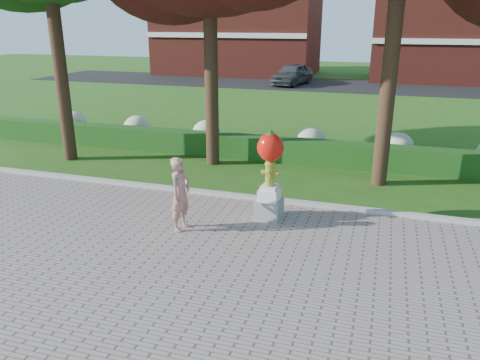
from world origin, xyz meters
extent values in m
plane|color=#285314|center=(0.00, 0.00, 0.00)|extent=(100.00, 100.00, 0.00)
cube|color=#ADADA5|center=(0.00, 3.00, 0.07)|extent=(40.00, 0.18, 0.15)
cube|color=#134514|center=(0.00, 7.00, 0.40)|extent=(24.00, 0.70, 0.80)
ellipsoid|color=#BEC395|center=(-9.00, 8.00, 0.55)|extent=(1.10, 1.10, 0.99)
ellipsoid|color=#BEC395|center=(-6.00, 8.00, 0.55)|extent=(1.10, 1.10, 0.99)
ellipsoid|color=#BEC395|center=(-3.00, 8.00, 0.55)|extent=(1.10, 1.10, 0.99)
ellipsoid|color=#BEC395|center=(1.00, 8.00, 0.55)|extent=(1.10, 1.10, 0.99)
ellipsoid|color=#BEC395|center=(4.00, 8.00, 0.55)|extent=(1.10, 1.10, 0.99)
cube|color=black|center=(0.00, 28.00, 0.01)|extent=(50.00, 8.00, 0.02)
cube|color=maroon|center=(-10.00, 34.00, 3.50)|extent=(14.00, 8.00, 7.00)
cube|color=maroon|center=(8.00, 34.00, 3.20)|extent=(12.00, 8.00, 6.40)
cylinder|color=black|center=(-7.00, 5.00, 3.36)|extent=(0.44, 0.44, 6.72)
cylinder|color=black|center=(-2.00, 6.00, 3.08)|extent=(0.44, 0.44, 6.16)
cylinder|color=black|center=(3.50, 5.50, 3.64)|extent=(0.44, 0.44, 7.28)
cube|color=gray|center=(1.00, 1.92, 0.28)|extent=(0.63, 0.63, 0.48)
cube|color=silver|center=(1.00, 1.92, 0.66)|extent=(0.51, 0.51, 0.27)
cube|color=silver|center=(1.00, 1.92, 0.84)|extent=(0.40, 0.40, 0.10)
cylinder|color=olive|center=(1.00, 1.92, 1.16)|extent=(0.21, 0.21, 0.54)
ellipsoid|color=olive|center=(1.00, 1.92, 1.42)|extent=(0.25, 0.25, 0.18)
cylinder|color=olive|center=(0.85, 1.92, 1.21)|extent=(0.12, 0.11, 0.11)
cylinder|color=olive|center=(1.15, 1.92, 1.21)|extent=(0.12, 0.11, 0.11)
cylinder|color=olive|center=(1.00, 1.77, 1.21)|extent=(0.12, 0.12, 0.12)
cylinder|color=olive|center=(1.00, 1.92, 1.50)|extent=(0.08, 0.08, 0.05)
ellipsoid|color=red|center=(1.00, 1.92, 1.84)|extent=(0.60, 0.54, 0.70)
ellipsoid|color=red|center=(0.83, 1.92, 1.82)|extent=(0.30, 0.30, 0.44)
ellipsoid|color=red|center=(1.17, 1.92, 1.82)|extent=(0.30, 0.30, 0.44)
cylinder|color=#255E15|center=(1.00, 1.92, 2.18)|extent=(0.10, 0.10, 0.12)
ellipsoid|color=#255E15|center=(1.00, 1.92, 2.16)|extent=(0.23, 0.23, 0.08)
imported|color=tan|center=(-0.78, 0.70, 0.90)|extent=(0.49, 0.68, 1.73)
imported|color=#3E4146|center=(-3.54, 27.26, 0.82)|extent=(2.82, 4.98, 1.60)
camera|label=1|loc=(3.49, -8.42, 4.65)|focal=35.00mm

